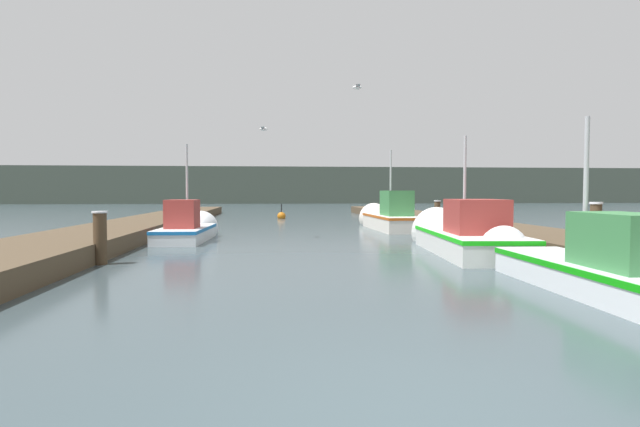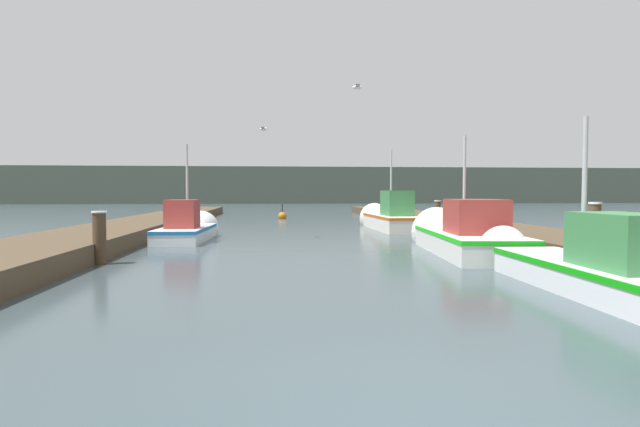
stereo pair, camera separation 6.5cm
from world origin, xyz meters
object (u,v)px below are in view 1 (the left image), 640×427
at_px(mooring_piling_1, 100,238).
at_px(seagull_1, 263,129).
at_px(fishing_boat_1, 461,235).
at_px(fishing_boat_3, 389,218).
at_px(mooring_piling_0, 595,238).
at_px(fishing_boat_2, 189,228).
at_px(channel_buoy, 281,216).
at_px(mooring_piling_2, 437,217).
at_px(fishing_boat_0, 575,264).
at_px(seagull_lead, 357,87).

height_order(mooring_piling_1, seagull_1, seagull_1).
bearing_deg(fishing_boat_1, seagull_1, 148.14).
bearing_deg(fishing_boat_3, mooring_piling_1, -133.12).
bearing_deg(mooring_piling_0, fishing_boat_2, 138.56).
height_order(fishing_boat_2, mooring_piling_0, fishing_boat_2).
xyz_separation_m(fishing_boat_1, fishing_boat_3, (-0.04, 8.47, 0.06)).
xyz_separation_m(fishing_boat_1, mooring_piling_0, (1.22, -3.98, 0.29)).
distance_m(mooring_piling_1, seagull_1, 7.52).
bearing_deg(fishing_boat_2, channel_buoy, 77.73).
relative_size(mooring_piling_0, mooring_piling_2, 1.10).
relative_size(mooring_piling_1, seagull_1, 2.16).
distance_m(fishing_boat_1, channel_buoy, 17.88).
relative_size(fishing_boat_3, mooring_piling_0, 4.22).
distance_m(fishing_boat_0, fishing_boat_3, 13.62).
bearing_deg(seagull_lead, fishing_boat_1, -116.27).
bearing_deg(seagull_lead, mooring_piling_2, -41.13).
bearing_deg(fishing_boat_3, mooring_piling_0, -85.68).
bearing_deg(channel_buoy, fishing_boat_2, -104.67).
relative_size(fishing_boat_1, mooring_piling_0, 4.22).
xyz_separation_m(fishing_boat_2, mooring_piling_1, (-1.01, -5.88, 0.23)).
bearing_deg(mooring_piling_1, fishing_boat_2, 80.24).
relative_size(mooring_piling_1, channel_buoy, 1.19).
xyz_separation_m(fishing_boat_1, mooring_piling_2, (1.19, 5.50, 0.22)).
bearing_deg(mooring_piling_0, fishing_boat_1, 106.99).
distance_m(fishing_boat_3, mooring_piling_1, 13.59).
distance_m(fishing_boat_3, mooring_piling_2, 3.22).
distance_m(mooring_piling_0, seagull_lead, 7.80).
xyz_separation_m(fishing_boat_0, fishing_boat_1, (-0.04, 5.15, 0.05)).
xyz_separation_m(fishing_boat_3, mooring_piling_1, (-9.04, -10.14, 0.12)).
bearing_deg(seagull_1, fishing_boat_0, 39.31).
distance_m(fishing_boat_0, mooring_piling_2, 10.71).
distance_m(fishing_boat_1, seagull_lead, 5.27).
xyz_separation_m(fishing_boat_3, seagull_1, (-5.45, -4.36, 3.32)).
height_order(fishing_boat_0, seagull_lead, seagull_lead).
relative_size(mooring_piling_2, seagull_1, 2.34).
bearing_deg(mooring_piling_2, fishing_boat_0, -96.14).
relative_size(mooring_piling_0, seagull_1, 2.57).
distance_m(mooring_piling_0, seagull_1, 10.95).
bearing_deg(fishing_boat_2, mooring_piling_1, -97.36).
height_order(mooring_piling_0, seagull_lead, seagull_lead).
height_order(fishing_boat_2, seagull_1, seagull_1).
xyz_separation_m(fishing_boat_2, seagull_1, (2.57, -0.11, 3.44)).
xyz_separation_m(mooring_piling_1, mooring_piling_2, (10.26, 7.17, 0.05)).
bearing_deg(seagull_lead, mooring_piling_0, -141.95).
relative_size(mooring_piling_0, seagull_lead, 2.61).
distance_m(fishing_boat_2, mooring_piling_2, 9.34).
relative_size(fishing_boat_0, mooring_piling_1, 4.85).
distance_m(fishing_boat_1, fishing_boat_3, 8.47).
distance_m(mooring_piling_2, seagull_1, 7.51).
height_order(fishing_boat_1, fishing_boat_2, fishing_boat_2).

